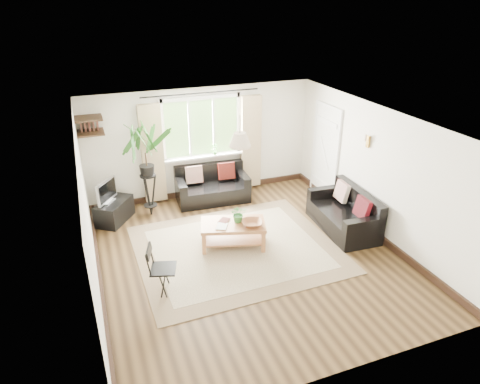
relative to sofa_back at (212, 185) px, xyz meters
name	(u,v)px	position (x,y,z in m)	size (l,w,h in m)	color
floor	(248,255)	(-0.08, -2.30, -0.36)	(5.50, 5.50, 0.00)	black
ceiling	(249,122)	(-0.08, -2.30, 2.04)	(5.50, 5.50, 0.00)	white
wall_back	(202,143)	(-0.08, 0.45, 0.84)	(5.00, 0.02, 2.40)	silver
wall_front	(343,295)	(-0.08, -5.05, 0.84)	(5.00, 0.02, 2.40)	silver
wall_left	(88,220)	(-2.58, -2.30, 0.84)	(0.02, 5.50, 2.40)	silver
wall_right	(376,173)	(2.42, -2.30, 0.84)	(0.02, 5.50, 2.40)	silver
rug	(237,249)	(-0.20, -2.04, -0.35)	(3.45, 2.96, 0.02)	beige
window	(202,128)	(-0.08, 0.41, 1.19)	(2.50, 0.16, 2.16)	white
door	(325,153)	(2.39, -0.60, 0.64)	(0.06, 0.96, 2.06)	silver
corner_shelf	(89,125)	(-2.33, 0.20, 1.53)	(0.50, 0.50, 0.34)	black
pendant_lamp	(240,136)	(-0.08, -1.90, 1.69)	(0.36, 0.36, 0.54)	beige
wall_sconce	(367,140)	(2.35, -2.00, 1.38)	(0.12, 0.12, 0.28)	beige
sofa_back	(212,185)	(0.00, 0.00, 0.00)	(1.54, 0.77, 0.73)	black
sofa_right	(343,212)	(1.97, -2.08, 0.01)	(0.79, 1.58, 0.74)	black
coffee_table	(233,234)	(-0.21, -1.91, -0.13)	(1.14, 0.62, 0.46)	brown
table_plant	(239,214)	(-0.10, -1.89, 0.26)	(0.28, 0.25, 0.31)	#31702C
bowl	(252,223)	(0.08, -2.10, 0.15)	(0.35, 0.35, 0.09)	brown
book_a	(217,226)	(-0.52, -1.92, 0.11)	(0.18, 0.25, 0.02)	silver
book_b	(220,220)	(-0.39, -1.72, 0.11)	(0.16, 0.22, 0.02)	#532721
tv_stand	(114,211)	(-2.11, -0.19, -0.14)	(0.81, 0.46, 0.44)	black
tv	(106,191)	(-2.20, -0.19, 0.31)	(0.62, 0.21, 0.48)	#A5A5AA
palm_stand	(147,172)	(-1.39, -0.18, 0.59)	(0.74, 0.74, 1.91)	black
folding_chair	(163,270)	(-1.63, -2.76, 0.03)	(0.41, 0.41, 0.79)	black
sill_plant	(215,149)	(0.17, 0.33, 0.70)	(0.14, 0.10, 0.27)	#2D6023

